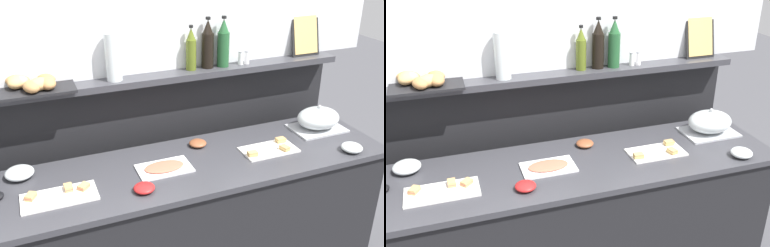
# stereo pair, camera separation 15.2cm
# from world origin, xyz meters

# --- Properties ---
(ground_plane) EXTENTS (12.00, 12.00, 0.00)m
(ground_plane) POSITION_xyz_m (0.00, 0.60, 0.00)
(ground_plane) COLOR #4C4C51
(buffet_counter) EXTENTS (2.53, 0.63, 0.91)m
(buffet_counter) POSITION_xyz_m (0.00, 0.00, 0.46)
(buffet_counter) COLOR black
(buffet_counter) RESTS_ON ground_plane
(back_ledge_unit) EXTENTS (2.59, 0.22, 1.31)m
(back_ledge_unit) POSITION_xyz_m (0.00, 0.49, 0.69)
(back_ledge_unit) COLOR black
(back_ledge_unit) RESTS_ON ground_plane
(sandwich_platter_front) EXTENTS (0.33, 0.18, 0.04)m
(sandwich_platter_front) POSITION_xyz_m (0.59, -0.03, 0.92)
(sandwich_platter_front) COLOR white
(sandwich_platter_front) RESTS_ON buffet_counter
(sandwich_platter_rear) EXTENTS (0.37, 0.18, 0.04)m
(sandwich_platter_rear) POSITION_xyz_m (-0.63, -0.06, 0.92)
(sandwich_platter_rear) COLOR white
(sandwich_platter_rear) RESTS_ON buffet_counter
(cold_cuts_platter) EXTENTS (0.30, 0.18, 0.02)m
(cold_cuts_platter) POSITION_xyz_m (-0.06, -0.00, 0.92)
(cold_cuts_platter) COLOR white
(cold_cuts_platter) RESTS_ON buffet_counter
(serving_cloche) EXTENTS (0.34, 0.24, 0.17)m
(serving_cloche) POSITION_xyz_m (1.03, 0.11, 0.99)
(serving_cloche) COLOR #B7BABF
(serving_cloche) RESTS_ON buffet_counter
(glass_bowl_large) EXTENTS (0.15, 0.15, 0.06)m
(glass_bowl_large) POSITION_xyz_m (-0.80, 0.20, 0.94)
(glass_bowl_large) COLOR silver
(glass_bowl_large) RESTS_ON buffet_counter
(glass_bowl_medium) EXTENTS (0.12, 0.12, 0.05)m
(glass_bowl_medium) POSITION_xyz_m (1.03, -0.22, 0.93)
(glass_bowl_medium) COLOR silver
(glass_bowl_medium) RESTS_ON buffet_counter
(condiment_bowl_dark) EXTENTS (0.11, 0.11, 0.04)m
(condiment_bowl_dark) POSITION_xyz_m (-0.23, -0.17, 0.93)
(condiment_bowl_dark) COLOR red
(condiment_bowl_dark) RESTS_ON buffet_counter
(condiment_bowl_cream) EXTENTS (0.11, 0.11, 0.04)m
(condiment_bowl_cream) POSITION_xyz_m (0.21, 0.18, 0.93)
(condiment_bowl_cream) COLOR brown
(condiment_bowl_cream) RESTS_ON buffet_counter
(wine_bottle_dark) EXTENTS (0.08, 0.08, 0.32)m
(wine_bottle_dark) POSITION_xyz_m (0.38, 0.43, 1.46)
(wine_bottle_dark) COLOR black
(wine_bottle_dark) RESTS_ON back_ledge_unit
(olive_oil_bottle) EXTENTS (0.06, 0.06, 0.28)m
(olive_oil_bottle) POSITION_xyz_m (0.27, 0.43, 1.44)
(olive_oil_bottle) COLOR #56661E
(olive_oil_bottle) RESTS_ON back_ledge_unit
(wine_bottle_green) EXTENTS (0.08, 0.08, 0.32)m
(wine_bottle_green) POSITION_xyz_m (0.48, 0.42, 1.46)
(wine_bottle_green) COLOR #23562D
(wine_bottle_green) RESTS_ON back_ledge_unit
(salt_shaker) EXTENTS (0.03, 0.03, 0.09)m
(salt_shaker) POSITION_xyz_m (0.61, 0.41, 1.36)
(salt_shaker) COLOR white
(salt_shaker) RESTS_ON back_ledge_unit
(pepper_shaker) EXTENTS (0.03, 0.03, 0.09)m
(pepper_shaker) POSITION_xyz_m (0.65, 0.41, 1.36)
(pepper_shaker) COLOR white
(pepper_shaker) RESTS_ON back_ledge_unit
(bread_basket) EXTENTS (0.40, 0.30, 0.08)m
(bread_basket) POSITION_xyz_m (-0.67, 0.42, 1.35)
(bread_basket) COLOR black
(bread_basket) RESTS_ON back_ledge_unit
(framed_picture) EXTENTS (0.21, 0.08, 0.28)m
(framed_picture) POSITION_xyz_m (1.11, 0.45, 1.45)
(framed_picture) COLOR black
(framed_picture) RESTS_ON back_ledge_unit
(water_carafe) EXTENTS (0.09, 0.09, 0.28)m
(water_carafe) POSITION_xyz_m (-0.21, 0.41, 1.45)
(water_carafe) COLOR silver
(water_carafe) RESTS_ON back_ledge_unit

